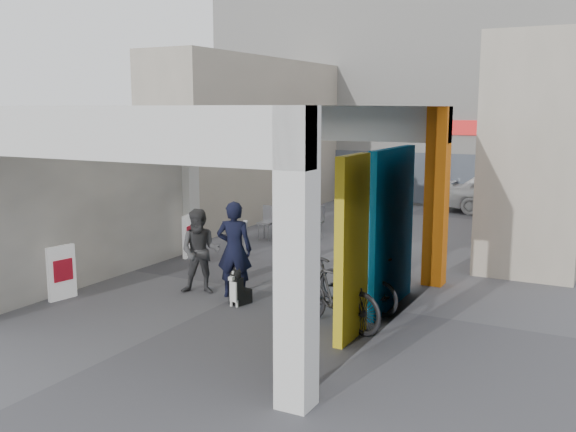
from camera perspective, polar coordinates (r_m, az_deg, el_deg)
The scene contains 21 objects.
ground at distance 12.53m, azimuth -3.15°, elevation -6.50°, with size 90.00×90.00×0.00m, color #525257.
arcade_canopy at distance 11.12m, azimuth -3.05°, elevation 3.55°, with size 6.40×6.45×6.40m.
far_building at distance 25.09m, azimuth 13.73°, elevation 10.52°, with size 18.00×4.08×8.00m.
plaza_bldg_left at distance 20.81m, azimuth -3.21°, elevation 6.91°, with size 2.00×9.00×5.00m, color #B9AC99.
plaza_bldg_right at distance 17.92m, azimuth 22.42°, elevation 5.77°, with size 2.00×9.00×5.00m, color #B9AC99.
bollard_left at distance 15.06m, azimuth -3.79°, elevation -2.08°, with size 0.09×0.09×0.86m, color #95979D.
bollard_center at distance 14.63m, azimuth 2.11°, elevation -2.34°, with size 0.09×0.09×0.89m, color #95979D.
bollard_right at distance 13.91m, azimuth 7.59°, elevation -3.02°, with size 0.09×0.09×0.91m, color #95979D.
advert_board_near at distance 12.45m, azimuth -19.47°, elevation -4.74°, with size 0.18×0.56×1.00m.
advert_board_far at distance 15.25m, azimuth -8.80°, elevation -1.73°, with size 0.20×0.55×1.00m.
cafe_set at distance 17.27m, azimuth 0.23°, elevation -0.93°, with size 1.48×1.19×0.89m.
produce_stand at distance 18.37m, azimuth 0.89°, elevation -0.32°, with size 1.17×0.63×0.77m.
crate_stack at distance 19.03m, azimuth 8.94°, elevation -0.17°, with size 0.54×0.47×0.56m.
border_collie at distance 11.51m, azimuth -4.48°, elevation -6.55°, with size 0.26×0.50×0.70m.
man_with_dog at distance 11.85m, azimuth -4.79°, elevation -2.98°, with size 0.65×0.43×1.79m, color black.
man_back_turned at distance 12.17m, azimuth -7.79°, elevation -3.14°, with size 0.78×0.61×1.61m, color #3D3D3F.
man_elderly at distance 12.33m, azimuth 6.13°, elevation -2.99°, with size 0.78×0.51×1.59m, color #5788A9.
man_crates at distance 20.54m, azimuth 7.39°, elevation 2.47°, with size 1.11×0.46×1.90m, color black.
bicycle_front at distance 11.30m, azimuth 6.22°, elevation -5.87°, with size 0.62×1.78×0.94m, color black.
bicycle_rear at distance 10.28m, azimuth 4.26°, elevation -6.94°, with size 0.52×1.83×1.10m, color black.
white_van at distance 22.22m, azimuth 19.21°, elevation 1.93°, with size 1.68×4.18×1.42m, color white.
Camera 1 is at (6.22, -10.31, 3.47)m, focal length 40.00 mm.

